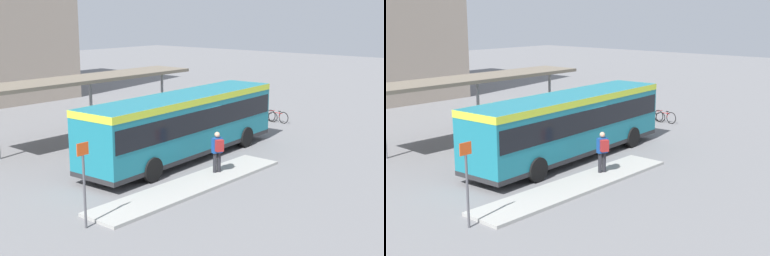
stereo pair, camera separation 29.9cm
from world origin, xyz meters
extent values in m
plane|color=slate|center=(0.00, 0.00, 0.00)|extent=(120.00, 120.00, 0.00)
cube|color=#9E9E99|center=(-2.89, -2.98, 0.06)|extent=(9.76, 1.80, 0.12)
cube|color=#197284|center=(0.00, 0.00, 1.68)|extent=(11.67, 3.11, 2.66)
cube|color=#C6DB33|center=(0.00, 0.00, 2.86)|extent=(11.69, 3.13, 0.30)
cube|color=black|center=(0.00, 0.00, 2.00)|extent=(11.44, 3.12, 0.93)
cube|color=black|center=(5.75, 0.33, 2.00)|extent=(0.21, 2.26, 1.02)
cube|color=#28282B|center=(0.00, 0.00, 0.45)|extent=(11.68, 3.12, 0.20)
cylinder|color=black|center=(3.51, 1.38, 0.51)|extent=(1.04, 0.34, 1.03)
cylinder|color=black|center=(3.64, -0.97, 0.51)|extent=(1.04, 0.34, 1.03)
cylinder|color=black|center=(-3.64, 0.97, 0.51)|extent=(1.04, 0.34, 1.03)
cylinder|color=black|center=(-3.51, -1.38, 0.51)|extent=(1.04, 0.34, 1.03)
cylinder|color=#232328|center=(-1.14, -2.73, 0.54)|extent=(0.16, 0.16, 0.85)
cylinder|color=#232328|center=(-0.97, -2.81, 0.54)|extent=(0.16, 0.16, 0.85)
cube|color=#194799|center=(-1.06, -2.77, 1.29)|extent=(0.48, 0.39, 0.64)
cube|color=maroon|center=(-1.15, -2.96, 1.32)|extent=(0.38, 0.32, 0.48)
sphere|color=tan|center=(-1.06, -2.77, 1.74)|extent=(0.23, 0.23, 0.23)
torus|color=black|center=(10.01, 1.54, 0.36)|extent=(0.13, 0.73, 0.73)
torus|color=black|center=(9.90, 0.57, 0.36)|extent=(0.13, 0.73, 0.73)
cylinder|color=red|center=(9.95, 1.05, 0.59)|extent=(0.12, 0.77, 0.04)
cylinder|color=red|center=(9.93, 0.88, 0.54)|extent=(0.04, 0.04, 0.36)
cube|color=black|center=(9.93, 0.88, 0.71)|extent=(0.09, 0.19, 0.04)
cylinder|color=red|center=(10.00, 1.45, 0.68)|extent=(0.48, 0.08, 0.03)
torus|color=black|center=(9.85, 1.30, 0.32)|extent=(0.08, 0.65, 0.65)
torus|color=black|center=(9.80, 2.17, 0.32)|extent=(0.08, 0.65, 0.65)
cylinder|color=black|center=(9.83, 1.74, 0.53)|extent=(0.07, 0.68, 0.04)
cylinder|color=black|center=(9.82, 1.89, 0.48)|extent=(0.04, 0.04, 0.32)
cube|color=black|center=(9.82, 1.89, 0.64)|extent=(0.08, 0.18, 0.04)
cylinder|color=black|center=(9.84, 1.39, 0.61)|extent=(0.48, 0.06, 0.03)
torus|color=black|center=(9.78, 2.89, 0.34)|extent=(0.09, 0.70, 0.70)
torus|color=black|center=(9.84, 1.94, 0.34)|extent=(0.09, 0.70, 0.70)
cylinder|color=orange|center=(9.81, 2.42, 0.57)|extent=(0.08, 0.74, 0.04)
cylinder|color=orange|center=(9.82, 2.25, 0.52)|extent=(0.04, 0.04, 0.34)
cube|color=black|center=(9.82, 2.25, 0.69)|extent=(0.08, 0.18, 0.04)
cylinder|color=orange|center=(9.79, 2.79, 0.65)|extent=(0.48, 0.06, 0.03)
cube|color=#706656|center=(-0.18, 6.47, 3.26)|extent=(13.01, 2.66, 0.18)
cylinder|color=gray|center=(5.35, 6.47, 1.59)|extent=(0.16, 0.16, 3.17)
cylinder|color=gray|center=(-0.18, 6.47, 1.59)|extent=(0.16, 0.16, 3.17)
cylinder|color=slate|center=(1.87, 4.17, 0.27)|extent=(0.80, 0.80, 0.54)
sphere|color=#286B2D|center=(1.87, 4.17, 0.89)|extent=(0.92, 0.92, 0.92)
cylinder|color=#4C4C51|center=(-8.22, -3.06, 1.20)|extent=(0.08, 0.08, 2.40)
cube|color=#D84C19|center=(-8.22, -3.06, 2.60)|extent=(0.44, 0.03, 0.40)
camera|label=1|loc=(-18.16, -15.96, 6.77)|focal=50.00mm
camera|label=2|loc=(-17.97, -16.19, 6.77)|focal=50.00mm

